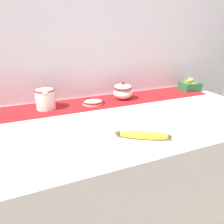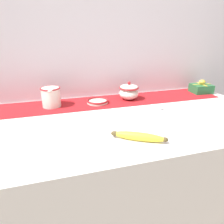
{
  "view_description": "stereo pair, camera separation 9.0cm",
  "coord_description": "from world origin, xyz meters",
  "px_view_note": "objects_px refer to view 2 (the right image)",
  "views": [
    {
      "loc": [
        -0.35,
        -0.82,
        1.28
      ],
      "look_at": [
        -0.04,
        -0.05,
        0.94
      ],
      "focal_mm": 32.0,
      "sensor_mm": 36.0,
      "label": 1
    },
    {
      "loc": [
        -0.27,
        -0.85,
        1.28
      ],
      "look_at": [
        -0.04,
        -0.05,
        0.94
      ],
      "focal_mm": 32.0,
      "sensor_mm": 36.0,
      "label": 2
    }
  ],
  "objects_px": {
    "spoon": "(158,109)",
    "gift_box": "(201,88)",
    "small_dish": "(98,101)",
    "banana": "(139,136)",
    "cream_pitcher": "(51,96)",
    "sugar_bowl": "(129,92)"
  },
  "relations": [
    {
      "from": "cream_pitcher",
      "to": "small_dish",
      "type": "xyz_separation_m",
      "value": [
        0.26,
        -0.01,
        -0.05
      ]
    },
    {
      "from": "banana",
      "to": "gift_box",
      "type": "height_order",
      "value": "gift_box"
    },
    {
      "from": "sugar_bowl",
      "to": "cream_pitcher",
      "type": "bearing_deg",
      "value": 179.83
    },
    {
      "from": "banana",
      "to": "small_dish",
      "type": "bearing_deg",
      "value": 96.97
    },
    {
      "from": "sugar_bowl",
      "to": "spoon",
      "type": "xyz_separation_m",
      "value": [
        0.09,
        -0.2,
        -0.05
      ]
    },
    {
      "from": "banana",
      "to": "gift_box",
      "type": "relative_size",
      "value": 1.48
    },
    {
      "from": "cream_pitcher",
      "to": "sugar_bowl",
      "type": "distance_m",
      "value": 0.45
    },
    {
      "from": "small_dish",
      "to": "banana",
      "type": "xyz_separation_m",
      "value": [
        0.06,
        -0.47,
        0.0
      ]
    },
    {
      "from": "sugar_bowl",
      "to": "gift_box",
      "type": "relative_size",
      "value": 0.88
    },
    {
      "from": "cream_pitcher",
      "to": "gift_box",
      "type": "xyz_separation_m",
      "value": [
        0.98,
        0.0,
        -0.03
      ]
    },
    {
      "from": "banana",
      "to": "spoon",
      "type": "height_order",
      "value": "banana"
    },
    {
      "from": "cream_pitcher",
      "to": "gift_box",
      "type": "distance_m",
      "value": 0.98
    },
    {
      "from": "spoon",
      "to": "gift_box",
      "type": "height_order",
      "value": "gift_box"
    },
    {
      "from": "cream_pitcher",
      "to": "sugar_bowl",
      "type": "bearing_deg",
      "value": -0.17
    },
    {
      "from": "sugar_bowl",
      "to": "small_dish",
      "type": "height_order",
      "value": "sugar_bowl"
    },
    {
      "from": "small_dish",
      "to": "gift_box",
      "type": "relative_size",
      "value": 0.95
    },
    {
      "from": "spoon",
      "to": "gift_box",
      "type": "xyz_separation_m",
      "value": [
        0.43,
        0.21,
        0.03
      ]
    },
    {
      "from": "cream_pitcher",
      "to": "banana",
      "type": "distance_m",
      "value": 0.58
    },
    {
      "from": "sugar_bowl",
      "to": "gift_box",
      "type": "distance_m",
      "value": 0.53
    },
    {
      "from": "cream_pitcher",
      "to": "small_dish",
      "type": "relative_size",
      "value": 0.98
    },
    {
      "from": "sugar_bowl",
      "to": "small_dish",
      "type": "relative_size",
      "value": 0.93
    },
    {
      "from": "small_dish",
      "to": "banana",
      "type": "relative_size",
      "value": 0.64
    }
  ]
}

